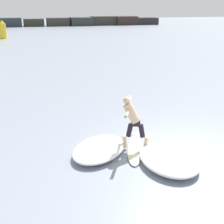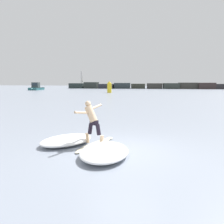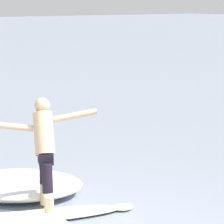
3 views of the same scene
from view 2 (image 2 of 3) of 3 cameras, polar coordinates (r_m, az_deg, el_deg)
The scene contains 8 objects.
ground_plane at distance 7.91m, azimuth 3.10°, elevation -9.79°, with size 200.00×200.00×0.00m, color gray.
rock_jetty_breakwater at distance 69.54m, azimuth 10.25°, elevation 6.75°, with size 50.07×4.65×5.50m.
surfboard at distance 8.39m, azimuth -4.45°, elevation -8.50°, with size 1.26×2.38×0.21m.
surfer at distance 8.19m, azimuth -5.32°, elevation -1.76°, with size 0.99×1.48×1.63m.
fishing_boat_near_jetty at distance 61.67m, azimuth -19.21°, elevation 6.03°, with size 2.50×5.63×2.91m.
channel_marker_buoy at distance 44.96m, azimuth -0.69°, elevation 6.47°, with size 0.89×0.89×2.41m.
wave_foam_at_tail at distance 8.71m, azimuth -11.81°, elevation -7.22°, with size 2.42×2.54×0.31m.
wave_foam_at_nose at distance 7.15m, azimuth -2.04°, elevation -10.37°, with size 1.62×2.20×0.33m.
Camera 2 is at (0.69, -7.50, 2.44)m, focal length 35.00 mm.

